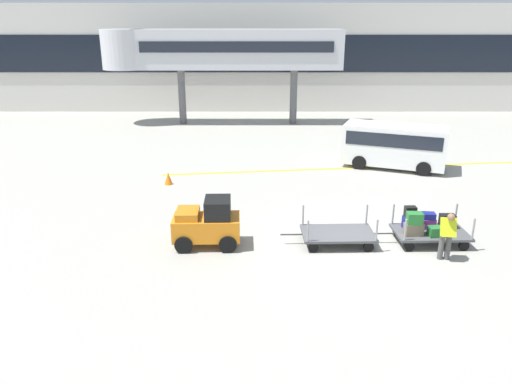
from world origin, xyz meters
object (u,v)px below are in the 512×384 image
object	(u,v)px
baggage_cart_lead	(339,234)
baggage_tug	(209,223)
baggage_cart_middle	(428,227)
shuttle_van	(396,143)
safety_cone_far	(170,178)
baggage_handler	(449,234)

from	to	relation	value
baggage_cart_lead	baggage_tug	bearing A→B (deg)	-178.47
baggage_tug	baggage_cart_middle	size ratio (longest dim) A/B	0.71
baggage_tug	baggage_cart_middle	bearing A→B (deg)	1.67
shuttle_van	safety_cone_far	bearing A→B (deg)	-166.03
baggage_handler	baggage_cart_middle	bearing A→B (deg)	97.48
baggage_cart_lead	safety_cone_far	bearing A→B (deg)	136.77
baggage_tug	baggage_cart_middle	xyz separation A→B (m)	(7.02, 0.20, -0.21)
baggage_cart_lead	safety_cone_far	xyz separation A→B (m)	(-6.49, 6.10, -0.07)
baggage_cart_lead	shuttle_van	world-z (taller)	shuttle_van
baggage_handler	safety_cone_far	world-z (taller)	baggage_handler
baggage_tug	baggage_handler	bearing A→B (deg)	-8.17
baggage_tug	baggage_handler	xyz separation A→B (m)	(7.19, -1.03, 0.11)
baggage_cart_lead	shuttle_van	bearing A→B (deg)	64.78
safety_cone_far	baggage_tug	bearing A→B (deg)	-69.41
baggage_cart_lead	shuttle_van	distance (m)	9.70
baggage_tug	shuttle_van	bearing A→B (deg)	46.93
shuttle_van	baggage_tug	bearing A→B (deg)	-133.07
baggage_handler	safety_cone_far	distance (m)	11.98
baggage_tug	safety_cone_far	xyz separation A→B (m)	(-2.33, 6.21, -0.48)
baggage_cart_middle	shuttle_van	size ratio (longest dim) A/B	0.58
baggage_tug	baggage_handler	distance (m)	7.26
baggage_tug	baggage_cart_lead	bearing A→B (deg)	1.53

